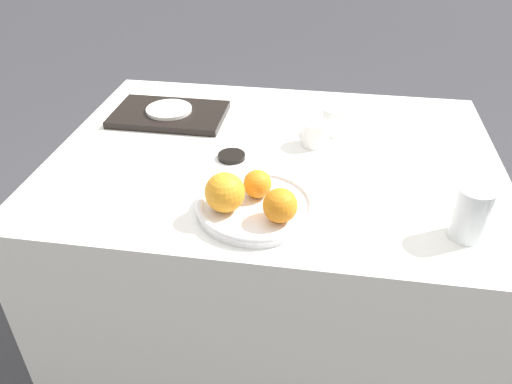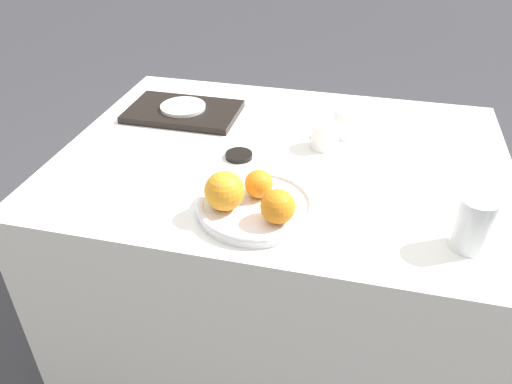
% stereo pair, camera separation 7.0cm
% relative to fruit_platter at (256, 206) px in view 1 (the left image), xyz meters
% --- Properties ---
extents(ground_plane, '(12.00, 12.00, 0.00)m').
position_rel_fruit_platter_xyz_m(ground_plane, '(0.01, 0.26, -0.77)').
color(ground_plane, '#38383D').
extents(table, '(1.13, 0.85, 0.76)m').
position_rel_fruit_platter_xyz_m(table, '(0.01, 0.26, -0.39)').
color(table, white).
rests_on(table, ground_plane).
extents(fruit_platter, '(0.26, 0.26, 0.03)m').
position_rel_fruit_platter_xyz_m(fruit_platter, '(0.00, 0.00, 0.00)').
color(fruit_platter, silver).
rests_on(fruit_platter, table).
extents(orange_0, '(0.08, 0.08, 0.08)m').
position_rel_fruit_platter_xyz_m(orange_0, '(-0.06, -0.03, 0.05)').
color(orange_0, orange).
rests_on(orange_0, fruit_platter).
extents(orange_1, '(0.06, 0.06, 0.06)m').
position_rel_fruit_platter_xyz_m(orange_1, '(-0.00, 0.03, 0.04)').
color(orange_1, orange).
rests_on(orange_1, fruit_platter).
extents(orange_2, '(0.07, 0.07, 0.07)m').
position_rel_fruit_platter_xyz_m(orange_2, '(0.06, -0.05, 0.04)').
color(orange_2, orange).
rests_on(orange_2, fruit_platter).
extents(water_glass, '(0.07, 0.07, 0.11)m').
position_rel_fruit_platter_xyz_m(water_glass, '(0.43, -0.02, 0.04)').
color(water_glass, silver).
rests_on(water_glass, table).
extents(serving_tray, '(0.32, 0.20, 0.02)m').
position_rel_fruit_platter_xyz_m(serving_tray, '(-0.32, 0.42, -0.00)').
color(serving_tray, black).
rests_on(serving_tray, table).
extents(side_plate, '(0.13, 0.13, 0.01)m').
position_rel_fruit_platter_xyz_m(side_plate, '(-0.32, 0.42, 0.01)').
color(side_plate, silver).
rests_on(side_plate, serving_tray).
extents(cup_0, '(0.07, 0.07, 0.06)m').
position_rel_fruit_platter_xyz_m(cup_0, '(0.11, 0.32, 0.02)').
color(cup_0, white).
rests_on(cup_0, table).
extents(cup_1, '(0.08, 0.08, 0.07)m').
position_rel_fruit_platter_xyz_m(cup_1, '(0.16, 0.40, 0.02)').
color(cup_1, white).
rests_on(cup_1, table).
extents(soy_dish, '(0.07, 0.07, 0.01)m').
position_rel_fruit_platter_xyz_m(soy_dish, '(-0.10, 0.21, -0.01)').
color(soy_dish, black).
rests_on(soy_dish, table).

